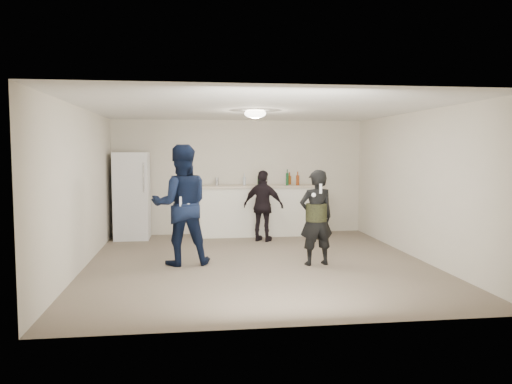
{
  "coord_description": "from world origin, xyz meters",
  "views": [
    {
      "loc": [
        -1.08,
        -7.97,
        1.83
      ],
      "look_at": [
        0.0,
        0.2,
        1.15
      ],
      "focal_mm": 35.0,
      "sensor_mm": 36.0,
      "label": 1
    }
  ],
  "objects": [
    {
      "name": "wall_right",
      "position": [
        2.75,
        0.0,
        1.25
      ],
      "size": [
        0.0,
        6.0,
        6.0
      ],
      "primitive_type": "plane",
      "rotation": [
        1.57,
        0.0,
        -1.57
      ],
      "color": "beige",
      "rests_on": "floor"
    },
    {
      "name": "fridge",
      "position": [
        -2.29,
        2.6,
        0.9
      ],
      "size": [
        0.7,
        0.7,
        1.8
      ],
      "primitive_type": "cube",
      "color": "white",
      "rests_on": "floor"
    },
    {
      "name": "wall_back",
      "position": [
        0.0,
        3.0,
        1.25
      ],
      "size": [
        6.0,
        0.0,
        6.0
      ],
      "primitive_type": "plane",
      "rotation": [
        1.57,
        0.0,
        0.0
      ],
      "color": "beige",
      "rests_on": "floor"
    },
    {
      "name": "man",
      "position": [
        -1.23,
        0.08,
        0.97
      ],
      "size": [
        1.01,
        0.82,
        1.93
      ],
      "primitive_type": "imported",
      "rotation": [
        0.0,
        0.0,
        3.24
      ],
      "color": "#101F43",
      "rests_on": "floor"
    },
    {
      "name": "wall_front",
      "position": [
        0.0,
        -3.0,
        1.25
      ],
      "size": [
        6.0,
        0.0,
        6.0
      ],
      "primitive_type": "plane",
      "rotation": [
        -1.57,
        0.0,
        0.0
      ],
      "color": "beige",
      "rests_on": "floor"
    },
    {
      "name": "remote_woman",
      "position": [
        0.91,
        -0.5,
        1.25
      ],
      "size": [
        0.04,
        0.04,
        0.15
      ],
      "primitive_type": "cube",
      "color": "white",
      "rests_on": "woman"
    },
    {
      "name": "ceiling_dome",
      "position": [
        0.0,
        0.3,
        2.45
      ],
      "size": [
        0.36,
        0.36,
        0.16
      ],
      "primitive_type": "ellipsoid",
      "color": "white",
      "rests_on": "ceiling"
    },
    {
      "name": "remote_man",
      "position": [
        -1.23,
        -0.2,
        1.05
      ],
      "size": [
        0.04,
        0.04,
        0.15
      ],
      "primitive_type": "cube",
      "color": "silver",
      "rests_on": "man"
    },
    {
      "name": "nunchuk_woman",
      "position": [
        0.81,
        -0.47,
        1.15
      ],
      "size": [
        0.07,
        0.07,
        0.07
      ],
      "primitive_type": "sphere",
      "color": "white",
      "rests_on": "woman"
    },
    {
      "name": "counter_top",
      "position": [
        0.41,
        2.67,
        1.07
      ],
      "size": [
        2.68,
        0.64,
        0.04
      ],
      "primitive_type": "cube",
      "color": "beige",
      "rests_on": "counter"
    },
    {
      "name": "fridge_handle",
      "position": [
        -2.01,
        2.23,
        1.3
      ],
      "size": [
        0.02,
        0.02,
        0.6
      ],
      "primitive_type": "cylinder",
      "color": "silver",
      "rests_on": "fridge"
    },
    {
      "name": "camo_shorts",
      "position": [
        0.91,
        -0.25,
        0.85
      ],
      "size": [
        0.34,
        0.34,
        0.28
      ],
      "primitive_type": "cylinder",
      "color": "#303518",
      "rests_on": "woman"
    },
    {
      "name": "counter",
      "position": [
        0.41,
        2.67,
        0.53
      ],
      "size": [
        2.6,
        0.56,
        1.05
      ],
      "primitive_type": "cube",
      "color": "white",
      "rests_on": "floor"
    },
    {
      "name": "woman",
      "position": [
        0.91,
        -0.25,
        0.77
      ],
      "size": [
        0.61,
        0.45,
        1.53
      ],
      "primitive_type": "imported",
      "rotation": [
        0.0,
        0.0,
        3.29
      ],
      "color": "black",
      "rests_on": "floor"
    },
    {
      "name": "shaker",
      "position": [
        -0.51,
        2.76,
        1.18
      ],
      "size": [
        0.08,
        0.08,
        0.17
      ],
      "primitive_type": "cylinder",
      "color": "#AFAEB3",
      "rests_on": "counter_top"
    },
    {
      "name": "spectator",
      "position": [
        0.38,
        1.94,
        0.72
      ],
      "size": [
        0.91,
        0.71,
        1.44
      ],
      "primitive_type": "imported",
      "rotation": [
        0.0,
        0.0,
        2.64
      ],
      "color": "black",
      "rests_on": "floor"
    },
    {
      "name": "bottle_cluster",
      "position": [
        0.81,
        2.68,
        1.2
      ],
      "size": [
        1.21,
        0.35,
        0.27
      ],
      "color": "#883713",
      "rests_on": "counter_top"
    },
    {
      "name": "wall_left",
      "position": [
        -2.75,
        0.0,
        1.25
      ],
      "size": [
        0.0,
        6.0,
        6.0
      ],
      "primitive_type": "plane",
      "rotation": [
        1.57,
        0.0,
        1.57
      ],
      "color": "beige",
      "rests_on": "floor"
    },
    {
      "name": "ceiling",
      "position": [
        0.0,
        0.0,
        2.5
      ],
      "size": [
        6.0,
        6.0,
        0.0
      ],
      "primitive_type": "plane",
      "rotation": [
        3.14,
        0.0,
        0.0
      ],
      "color": "silver",
      "rests_on": "wall_back"
    },
    {
      "name": "nunchuk_man",
      "position": [
        -1.11,
        -0.17,
        0.98
      ],
      "size": [
        0.07,
        0.07,
        0.07
      ],
      "primitive_type": "sphere",
      "color": "white",
      "rests_on": "man"
    },
    {
      "name": "floor",
      "position": [
        0.0,
        0.0,
        0.0
      ],
      "size": [
        6.0,
        6.0,
        0.0
      ],
      "primitive_type": "plane",
      "color": "#6B5B4C",
      "rests_on": "ground"
    }
  ]
}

